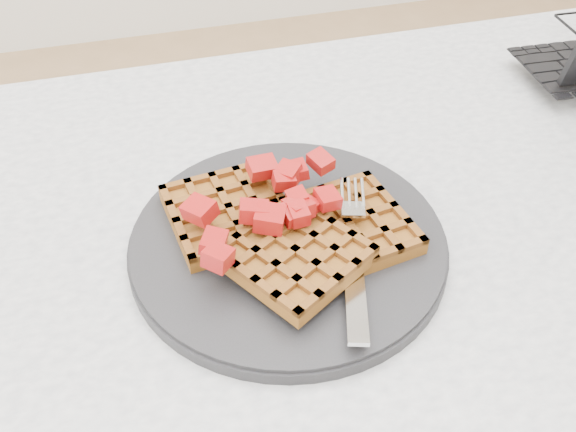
% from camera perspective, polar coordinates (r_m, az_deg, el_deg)
% --- Properties ---
extents(table, '(1.20, 0.80, 0.75)m').
position_cam_1_polar(table, '(0.66, 9.49, -10.58)').
color(table, silver).
rests_on(table, ground).
extents(plate, '(0.28, 0.28, 0.02)m').
position_cam_1_polar(plate, '(0.57, -0.00, -2.38)').
color(plate, black).
rests_on(plate, table).
extents(waffles, '(0.21, 0.20, 0.03)m').
position_cam_1_polar(waffles, '(0.55, 0.12, -1.23)').
color(waffles, '#90571E').
rests_on(waffles, plate).
extents(strawberry_pile, '(0.15, 0.15, 0.02)m').
position_cam_1_polar(strawberry_pile, '(0.54, -0.00, 1.10)').
color(strawberry_pile, maroon).
rests_on(strawberry_pile, waffles).
extents(fork, '(0.08, 0.18, 0.02)m').
position_cam_1_polar(fork, '(0.54, 5.81, -3.23)').
color(fork, silver).
rests_on(fork, plate).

